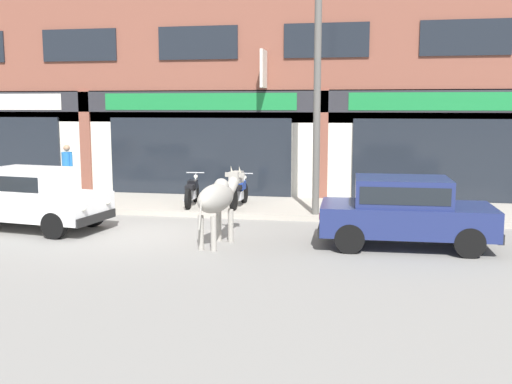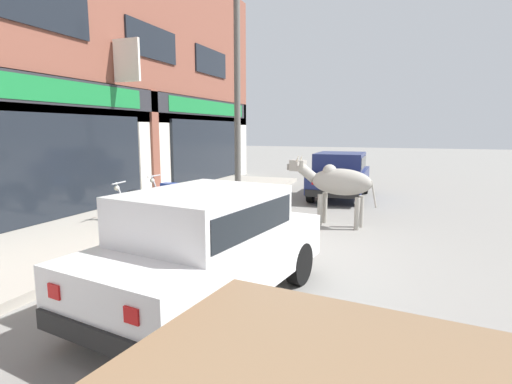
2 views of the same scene
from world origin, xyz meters
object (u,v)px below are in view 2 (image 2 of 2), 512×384
car_1 (340,173)px  utility_pole (237,103)px  car_0 (208,242)px  motorcycle_1 (174,196)px  cow (337,182)px  motorcycle_0 (144,205)px

car_1 → utility_pole: size_ratio=0.65×
car_1 → car_0: bearing=178.5°
car_1 → motorcycle_1: size_ratio=2.02×
car_0 → car_1: bearing=-1.5°
cow → motorcycle_0: cow is taller
cow → car_1: bearing=8.0°
motorcycle_0 → motorcycle_1: same height
cow → car_0: size_ratio=0.57×
car_1 → motorcycle_1: 5.53m
motorcycle_0 → motorcycle_1: bearing=3.0°
car_1 → motorcycle_1: bearing=140.8°
cow → car_0: cow is taller
car_0 → car_1: (8.64, -0.22, 0.00)m
motorcycle_0 → utility_pole: 4.36m
car_0 → car_1: same height
utility_pole → motorcycle_0: bearing=168.2°
cow → utility_pole: bearing=61.2°
utility_pole → car_1: bearing=-52.1°
cow → motorcycle_1: bearing=96.1°
car_0 → car_1: size_ratio=1.03×
cow → motorcycle_1: 4.08m
motorcycle_1 → utility_pole: bearing=-20.2°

